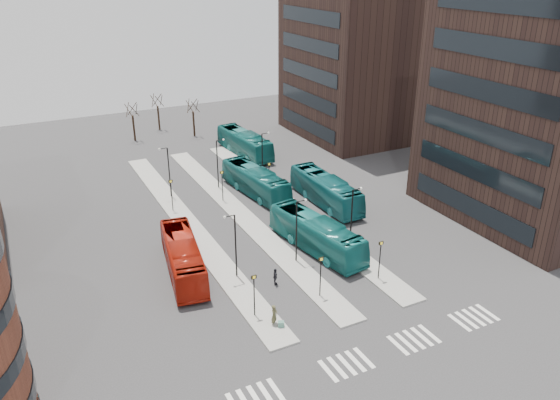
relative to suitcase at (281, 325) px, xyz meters
name	(u,v)px	position (x,y,z in m)	size (l,w,h in m)	color
ground	(393,397)	(3.20, -9.73, -0.29)	(160.00, 160.00, 0.00)	#2C2C2F
island_left	(188,224)	(-0.80, 20.27, -0.22)	(2.50, 45.00, 0.15)	gray
island_mid	(240,213)	(5.20, 20.27, -0.22)	(2.50, 45.00, 0.15)	gray
island_right	(287,203)	(11.20, 20.27, -0.22)	(2.50, 45.00, 0.15)	gray
suitcase	(281,325)	(0.00, 0.00, 0.00)	(0.47, 0.37, 0.58)	navy
red_bus	(183,257)	(-4.12, 11.23, 1.31)	(2.69, 11.51, 3.21)	#A91C0D
teal_bus_a	(316,234)	(8.67, 9.46, 1.39)	(2.82, 12.05, 3.36)	#146463
teal_bus_b	(255,181)	(9.15, 24.61, 1.36)	(2.78, 11.86, 3.30)	#125A5A
teal_bus_c	(326,190)	(15.16, 18.41, 1.39)	(2.83, 12.10, 3.37)	#145F64
teal_bus_d	(245,143)	(13.80, 38.50, 1.41)	(2.86, 12.24, 3.41)	#13605E
traveller	(274,316)	(-0.32, 0.52, 0.63)	(0.67, 0.44, 1.84)	#49472B
commuter_a	(201,276)	(-3.44, 8.47, 0.62)	(0.88, 0.69, 1.82)	black
commuter_b	(275,277)	(2.34, 5.68, 0.49)	(0.91, 0.38, 1.56)	black
commuter_c	(315,246)	(8.11, 8.77, 0.51)	(1.04, 0.60, 1.60)	black
crosswalk_stripes	(378,352)	(4.95, -5.73, -0.29)	(22.35, 2.40, 0.01)	silver
tower_near	(560,76)	(35.18, 6.27, 14.71)	(20.12, 20.00, 30.00)	#30201B
tower_far	(366,37)	(35.18, 40.27, 14.71)	(20.12, 20.00, 30.00)	#30201B
sign_poles	(263,220)	(4.80, 13.27, 2.12)	(12.45, 22.12, 3.65)	black
lamp_posts	(252,190)	(5.84, 18.27, 3.29)	(14.04, 20.24, 6.12)	black
bare_trees	(162,119)	(5.87, 52.93, 2.43)	(10.97, 8.14, 5.90)	black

